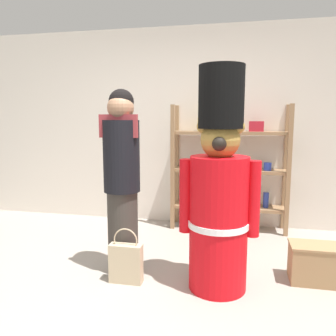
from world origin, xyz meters
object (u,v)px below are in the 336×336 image
person_shopper (122,177)px  display_crate (314,263)px  teddy_bear_guard (219,195)px  shopping_bag (126,262)px  merchandise_shelf (229,167)px

person_shopper → display_crate: (1.70, 0.14, -0.72)m
person_shopper → teddy_bear_guard: bearing=-8.7°
shopping_bag → person_shopper: bearing=114.6°
teddy_bear_guard → person_shopper: bearing=171.3°
person_shopper → display_crate: bearing=4.6°
merchandise_shelf → teddy_bear_guard: (-0.03, -1.60, -0.01)m
person_shopper → shopping_bag: bearing=-65.4°
merchandise_shelf → teddy_bear_guard: size_ratio=0.87×
merchandise_shelf → teddy_bear_guard: teddy_bear_guard is taller
person_shopper → display_crate: size_ratio=4.00×
person_shopper → shopping_bag: person_shopper is taller
merchandise_shelf → shopping_bag: bearing=-116.1°
teddy_bear_guard → person_shopper: 0.89m
teddy_bear_guard → display_crate: teddy_bear_guard is taller
merchandise_shelf → display_crate: merchandise_shelf is taller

